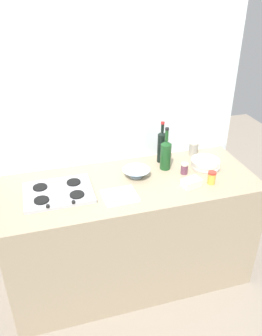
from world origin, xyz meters
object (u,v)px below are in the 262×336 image
at_px(wine_bottle_mid_left, 166,154).
at_px(condiment_jar_front, 184,168).
at_px(stovetop_hob, 58,193).
at_px(butter_dish, 191,183).
at_px(plate_stack, 205,164).
at_px(wine_bottle_leftmost, 162,146).
at_px(condiment_jar_spare, 194,149).
at_px(mixing_bowl, 136,173).
at_px(condiment_jar_rear, 212,178).
at_px(cutting_board, 120,196).

bearing_deg(wine_bottle_mid_left, condiment_jar_front, -45.75).
bearing_deg(stovetop_hob, butter_dish, -9.54).
height_order(plate_stack, wine_bottle_leftmost, wine_bottle_leftmost).
bearing_deg(wine_bottle_leftmost, condiment_jar_spare, 5.53).
xyz_separation_m(mixing_bowl, condiment_jar_front, (0.35, -0.05, 0.01)).
xyz_separation_m(plate_stack, condiment_jar_front, (-0.19, -0.04, 0.01)).
height_order(condiment_jar_front, condiment_jar_spare, condiment_jar_spare).
bearing_deg(condiment_jar_front, butter_dish, -97.78).
height_order(wine_bottle_mid_left, butter_dish, wine_bottle_mid_left).
xyz_separation_m(stovetop_hob, wine_bottle_mid_left, (0.81, 0.13, 0.11)).
relative_size(wine_bottle_leftmost, wine_bottle_mid_left, 1.00).
bearing_deg(condiment_jar_spare, wine_bottle_mid_left, -154.49).
xyz_separation_m(wine_bottle_leftmost, condiment_jar_spare, (0.29, 0.03, -0.08)).
distance_m(butter_dish, condiment_jar_rear, 0.15).
relative_size(condiment_jar_rear, cutting_board, 0.41).
distance_m(wine_bottle_mid_left, condiment_jar_spare, 0.34).
distance_m(wine_bottle_leftmost, condiment_jar_spare, 0.30).
bearing_deg(condiment_jar_spare, plate_stack, -90.56).
bearing_deg(butter_dish, condiment_jar_front, 82.22).
bearing_deg(cutting_board, condiment_jar_front, 17.23).
height_order(stovetop_hob, condiment_jar_front, condiment_jar_front).
bearing_deg(butter_dish, wine_bottle_mid_left, 106.55).
relative_size(mixing_bowl, condiment_jar_spare, 1.78).
relative_size(mixing_bowl, cutting_board, 0.89).
distance_m(condiment_jar_rear, condiment_jar_spare, 0.43).
bearing_deg(butter_dish, plate_stack, 44.49).
xyz_separation_m(plate_stack, wine_bottle_leftmost, (-0.28, 0.19, 0.10)).
distance_m(wine_bottle_leftmost, condiment_jar_front, 0.26).
xyz_separation_m(butter_dish, cutting_board, (-0.51, 0.01, -0.02)).
bearing_deg(stovetop_hob, condiment_jar_front, 1.37).
height_order(condiment_jar_rear, cutting_board, condiment_jar_rear).
height_order(stovetop_hob, condiment_jar_spare, condiment_jar_spare).
distance_m(wine_bottle_mid_left, mixing_bowl, 0.26).
distance_m(plate_stack, condiment_jar_rear, 0.22).
distance_m(wine_bottle_mid_left, cutting_board, 0.52).
xyz_separation_m(wine_bottle_mid_left, condiment_jar_front, (0.11, -0.11, -0.08)).
bearing_deg(wine_bottle_leftmost, wine_bottle_mid_left, -95.24).
xyz_separation_m(mixing_bowl, condiment_jar_rear, (0.48, -0.23, 0.01)).
xyz_separation_m(mixing_bowl, condiment_jar_spare, (0.54, 0.20, 0.02)).
distance_m(mixing_bowl, condiment_jar_rear, 0.53).
relative_size(condiment_jar_front, condiment_jar_rear, 0.92).
height_order(wine_bottle_leftmost, cutting_board, wine_bottle_leftmost).
xyz_separation_m(mixing_bowl, cutting_board, (-0.18, -0.22, -0.02)).
bearing_deg(mixing_bowl, cutting_board, -129.47).
distance_m(wine_bottle_leftmost, cutting_board, 0.60).
relative_size(stovetop_hob, condiment_jar_spare, 4.04).
bearing_deg(cutting_board, plate_stack, 15.61).
bearing_deg(wine_bottle_mid_left, cutting_board, -147.07).
xyz_separation_m(plate_stack, condiment_jar_spare, (0.00, 0.22, 0.02)).
xyz_separation_m(plate_stack, butter_dish, (-0.21, -0.21, -0.01)).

